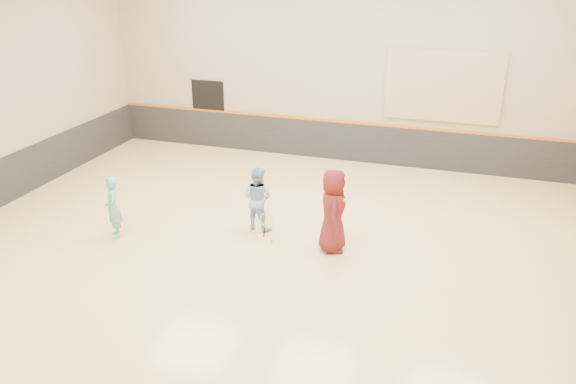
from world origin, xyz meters
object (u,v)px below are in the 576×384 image
(girl, at_px, (113,207))
(spare_racket, at_px, (336,191))
(instructor, at_px, (258,198))
(young_man, at_px, (333,211))

(girl, distance_m, spare_racket, 5.77)
(instructor, bearing_deg, young_man, 176.06)
(instructor, height_order, young_man, young_man)
(girl, distance_m, young_man, 4.88)
(girl, bearing_deg, spare_racket, 94.16)
(girl, bearing_deg, instructor, 76.49)
(young_man, relative_size, spare_racket, 2.79)
(instructor, relative_size, young_man, 0.82)
(instructor, bearing_deg, spare_racket, -105.86)
(girl, xyz_separation_m, spare_racket, (4.18, 3.92, -0.65))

